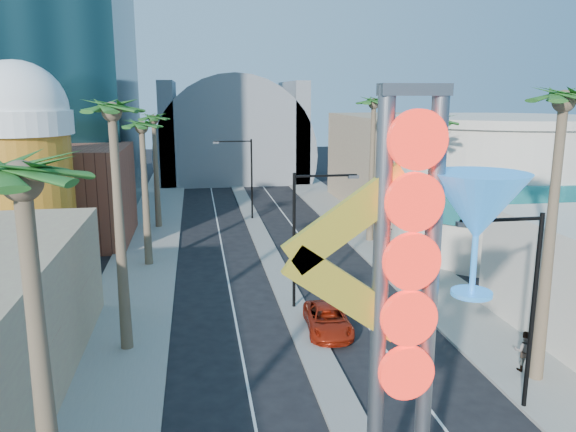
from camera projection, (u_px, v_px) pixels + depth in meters
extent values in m
cube|color=gray|center=(148.00, 247.00, 45.73)|extent=(5.00, 100.00, 0.15)
cube|color=gray|center=(372.00, 237.00, 48.75)|extent=(5.00, 100.00, 0.15)
cube|color=gray|center=(259.00, 233.00, 50.13)|extent=(1.60, 84.00, 0.15)
cube|color=brown|center=(68.00, 195.00, 46.75)|extent=(10.00, 10.00, 8.00)
cube|color=#A28069|center=(394.00, 162.00, 61.27)|extent=(10.00, 20.00, 10.00)
cylinder|color=#B26717|center=(27.00, 202.00, 38.67)|extent=(6.40, 6.40, 10.00)
cylinder|color=white|center=(18.00, 123.00, 37.51)|extent=(7.00, 7.00, 1.60)
sphere|color=white|center=(17.00, 110.00, 37.34)|extent=(6.60, 6.60, 6.60)
cylinder|color=beige|center=(497.00, 188.00, 44.23)|extent=(16.00, 16.00, 10.00)
cylinder|color=teal|center=(497.00, 188.00, 44.23)|extent=(16.60, 16.60, 3.00)
cylinder|color=beige|center=(502.00, 120.00, 43.10)|extent=(16.60, 16.60, 0.60)
cylinder|color=slate|center=(233.00, 152.00, 82.07)|extent=(22.00, 16.00, 22.00)
cube|color=slate|center=(169.00, 132.00, 80.00)|extent=(2.00, 16.00, 14.00)
cube|color=slate|center=(293.00, 130.00, 82.86)|extent=(2.00, 16.00, 14.00)
cylinder|color=slate|center=(379.00, 317.00, 14.91)|extent=(0.44, 0.44, 12.00)
cylinder|color=slate|center=(429.00, 313.00, 15.14)|extent=(0.44, 0.44, 12.00)
cube|color=slate|center=(415.00, 89.00, 13.77)|extent=(1.80, 0.50, 0.30)
cylinder|color=red|center=(418.00, 140.00, 13.68)|extent=(1.50, 0.25, 1.50)
cylinder|color=red|center=(415.00, 202.00, 14.02)|extent=(1.50, 0.25, 1.50)
cylinder|color=red|center=(412.00, 261.00, 14.35)|extent=(1.50, 0.25, 1.50)
cylinder|color=red|center=(409.00, 318.00, 14.68)|extent=(1.50, 0.25, 1.50)
cylinder|color=red|center=(406.00, 372.00, 15.01)|extent=(1.50, 0.25, 1.50)
cube|color=yellow|center=(349.00, 219.00, 14.19)|extent=(3.47, 0.25, 2.80)
cube|color=yellow|center=(347.00, 294.00, 14.62)|extent=(3.47, 0.25, 2.80)
cone|color=#298BEB|center=(478.00, 207.00, 14.71)|extent=(2.60, 2.60, 1.80)
cylinder|color=#298BEB|center=(474.00, 265.00, 15.05)|extent=(0.16, 0.16, 1.60)
cylinder|color=#298BEB|center=(472.00, 293.00, 15.22)|extent=(1.10, 1.10, 0.12)
cylinder|color=black|center=(294.00, 243.00, 31.95)|extent=(0.18, 0.18, 8.00)
cube|color=black|center=(326.00, 176.00, 31.42)|extent=(3.60, 0.12, 0.12)
cube|color=slate|center=(353.00, 177.00, 31.70)|extent=(0.60, 0.25, 0.18)
cylinder|color=black|center=(252.00, 180.00, 55.08)|extent=(0.18, 0.18, 8.00)
cube|color=black|center=(233.00, 141.00, 53.98)|extent=(3.60, 0.12, 0.12)
cube|color=slate|center=(216.00, 143.00, 53.75)|extent=(0.60, 0.25, 0.18)
cylinder|color=black|center=(533.00, 315.00, 21.52)|extent=(0.18, 0.18, 8.00)
cube|color=black|center=(502.00, 220.00, 20.45)|extent=(3.24, 0.12, 0.12)
cube|color=slate|center=(465.00, 224.00, 20.25)|extent=(0.60, 0.25, 0.18)
cylinder|color=brown|center=(45.00, 407.00, 12.90)|extent=(0.40, 0.40, 10.50)
sphere|color=#234C19|center=(22.00, 181.00, 11.78)|extent=(2.40, 2.40, 2.40)
cylinder|color=brown|center=(120.00, 236.00, 26.29)|extent=(0.40, 0.40, 11.50)
sphere|color=#234C19|center=(112.00, 112.00, 25.06)|extent=(2.40, 2.40, 2.40)
cylinder|color=brown|center=(146.00, 198.00, 39.94)|extent=(0.40, 0.40, 10.00)
sphere|color=#234C19|center=(142.00, 128.00, 38.87)|extent=(2.40, 2.40, 2.40)
cylinder|color=brown|center=(156.00, 175.00, 51.51)|extent=(0.40, 0.40, 10.00)
sphere|color=#234C19|center=(153.00, 120.00, 50.44)|extent=(2.40, 2.40, 2.40)
cylinder|color=brown|center=(549.00, 249.00, 23.31)|extent=(0.40, 0.40, 12.00)
sphere|color=#234C19|center=(564.00, 101.00, 22.03)|extent=(2.40, 2.40, 2.40)
cylinder|color=brown|center=(430.00, 209.00, 35.04)|extent=(0.40, 0.40, 10.50)
sphere|color=#234C19|center=(435.00, 124.00, 33.92)|extent=(2.40, 2.40, 2.40)
cylinder|color=brown|center=(372.00, 174.00, 46.50)|extent=(0.40, 0.40, 11.50)
sphere|color=#234C19|center=(374.00, 104.00, 45.27)|extent=(2.40, 2.40, 2.40)
imported|color=#A3210C|center=(328.00, 320.00, 29.50)|extent=(2.58, 4.94, 1.33)
imported|color=gray|center=(524.00, 351.00, 24.98)|extent=(1.12, 1.03, 1.87)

